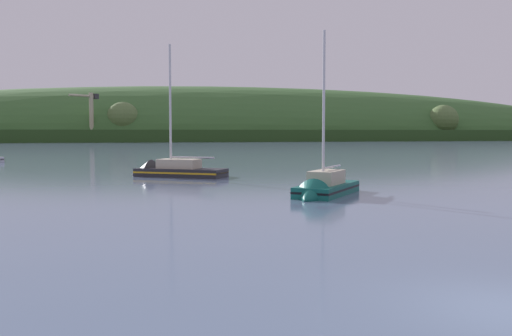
{
  "coord_description": "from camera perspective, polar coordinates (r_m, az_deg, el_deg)",
  "views": [
    {
      "loc": [
        -8.3,
        -8.58,
        3.56
      ],
      "look_at": [
        4.42,
        29.72,
        0.9
      ],
      "focal_mm": 38.8,
      "sensor_mm": 36.0,
      "label": 1
    }
  ],
  "objects": [
    {
      "name": "dockside_crane",
      "position": [
        206.58,
        -16.65,
        4.88
      ],
      "size": [
        10.39,
        7.52,
        17.43
      ],
      "rotation": [
        0.0,
        0.0,
        3.72
      ],
      "color": "#4C4C51",
      "rests_on": "ground"
    },
    {
      "name": "far_shoreline_hill",
      "position": [
        250.36,
        -2.74,
        3.0
      ],
      "size": [
        513.02,
        142.83,
        47.32
      ],
      "rotation": [
        0.0,
        0.0,
        -0.09
      ],
      "color": "#27431B",
      "rests_on": "ground"
    },
    {
      "name": "sailboat_outer_reach",
      "position": [
        30.82,
        6.91,
        -2.43
      ],
      "size": [
        6.1,
        6.21,
        9.99
      ],
      "rotation": [
        0.0,
        0.0,
        3.94
      ],
      "color": "#0F564C",
      "rests_on": "ground"
    },
    {
      "name": "sailboat_far_left",
      "position": [
        44.68,
        -8.9,
        -0.56
      ],
      "size": [
        7.94,
        6.83,
        11.64
      ],
      "rotation": [
        0.0,
        0.0,
        2.5
      ],
      "color": "#232328",
      "rests_on": "ground"
    }
  ]
}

